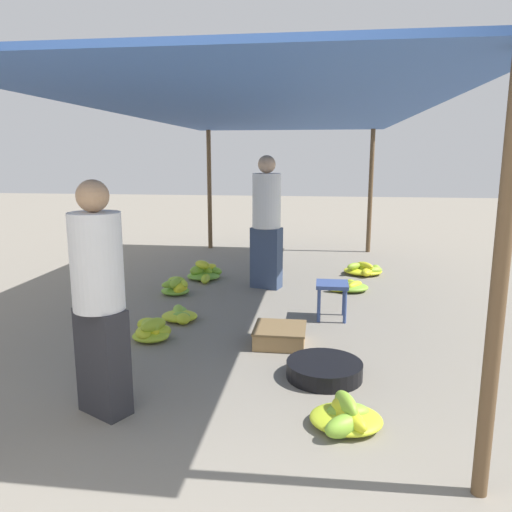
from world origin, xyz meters
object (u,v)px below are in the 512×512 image
at_px(stool, 332,290).
at_px(crate_near, 280,335).
at_px(banana_pile_left_2, 204,273).
at_px(banana_pile_right_1, 349,286).
at_px(basin_black, 324,370).
at_px(banana_pile_right_0, 346,416).
at_px(shopper_walking_mid, 267,220).
at_px(banana_pile_left_3, 180,315).
at_px(vendor_foreground, 99,296).
at_px(banana_pile_left_0, 151,331).
at_px(banana_pile_left_1, 177,286).
at_px(banana_pile_right_2, 364,270).

relative_size(stool, crate_near, 0.83).
height_order(banana_pile_left_2, banana_pile_right_1, banana_pile_left_2).
distance_m(basin_black, banana_pile_right_0, 0.75).
xyz_separation_m(basin_black, shopper_walking_mid, (-0.77, 2.70, 0.84)).
xyz_separation_m(banana_pile_left_3, shopper_walking_mid, (0.76, 1.49, 0.85)).
distance_m(banana_pile_left_3, shopper_walking_mid, 1.87).
height_order(vendor_foreground, banana_pile_left_2, vendor_foreground).
height_order(banana_pile_left_0, banana_pile_left_3, banana_pile_left_0).
bearing_deg(shopper_walking_mid, crate_near, -79.99).
bearing_deg(banana_pile_left_1, banana_pile_right_0, -55.79).
xyz_separation_m(banana_pile_left_2, shopper_walking_mid, (0.93, -0.33, 0.81)).
height_order(vendor_foreground, stool, vendor_foreground).
relative_size(banana_pile_left_0, banana_pile_right_1, 0.71).
bearing_deg(banana_pile_left_3, banana_pile_left_0, -99.85).
bearing_deg(stool, basin_black, -92.94).
bearing_deg(banana_pile_left_1, banana_pile_right_1, 12.32).
distance_m(vendor_foreground, banana_pile_left_0, 1.54).
bearing_deg(vendor_foreground, crate_near, 52.85).
distance_m(basin_black, banana_pile_left_1, 2.88).
xyz_separation_m(stool, crate_near, (-0.49, -0.82, -0.24)).
xyz_separation_m(banana_pile_left_1, banana_pile_right_1, (2.18, 0.48, -0.05)).
bearing_deg(banana_pile_left_3, shopper_walking_mid, 62.99).
distance_m(banana_pile_left_1, shopper_walking_mid, 1.44).
bearing_deg(banana_pile_right_1, banana_pile_left_3, -141.82).
relative_size(banana_pile_right_2, crate_near, 1.22).
bearing_deg(banana_pile_left_2, banana_pile_left_3, -84.56).
bearing_deg(shopper_walking_mid, banana_pile_left_3, -117.01).
bearing_deg(basin_black, banana_pile_left_0, 159.78).
xyz_separation_m(banana_pile_left_2, banana_pile_right_1, (2.03, -0.36, -0.04)).
bearing_deg(basin_black, crate_near, 121.39).
height_order(stool, basin_black, stool).
bearing_deg(vendor_foreground, basin_black, 26.62).
xyz_separation_m(vendor_foreground, stool, (1.57, 2.24, -0.50)).
bearing_deg(banana_pile_left_0, shopper_walking_mid, 67.60).
xyz_separation_m(banana_pile_left_2, banana_pile_right_2, (2.30, 0.59, -0.02)).
bearing_deg(shopper_walking_mid, vendor_foreground, -101.79).
bearing_deg(banana_pile_left_2, shopper_walking_mid, -19.50).
bearing_deg(stool, vendor_foreground, -124.97).
bearing_deg(basin_black, banana_pile_left_3, 141.61).
bearing_deg(shopper_walking_mid, basin_black, -74.09).
bearing_deg(banana_pile_left_3, banana_pile_left_1, 108.37).
distance_m(banana_pile_right_1, banana_pile_right_2, 0.99).
bearing_deg(banana_pile_left_1, basin_black, -49.79).
relative_size(stool, banana_pile_right_0, 0.81).
bearing_deg(crate_near, shopper_walking_mid, 100.01).
bearing_deg(banana_pile_left_0, stool, 27.48).
relative_size(vendor_foreground, banana_pile_left_3, 3.17).
bearing_deg(banana_pile_left_0, banana_pile_left_2, 91.59).
bearing_deg(vendor_foreground, banana_pile_right_2, 64.51).
relative_size(vendor_foreground, banana_pile_right_2, 2.72).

